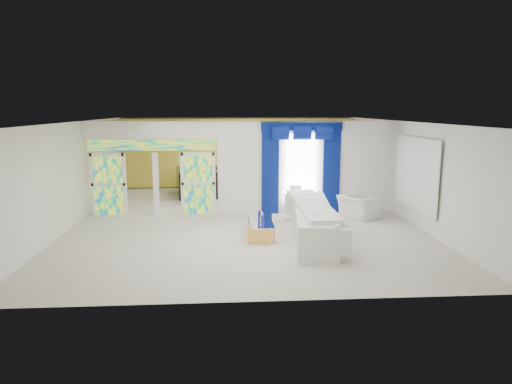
{
  "coord_description": "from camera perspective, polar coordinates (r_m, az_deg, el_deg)",
  "views": [
    {
      "loc": [
        -0.53,
        -13.59,
        3.4
      ],
      "look_at": [
        0.3,
        -1.2,
        1.1
      ],
      "focal_mm": 31.92,
      "sensor_mm": 36.0,
      "label": 1
    }
  ],
  "objects": [
    {
      "name": "decanters",
      "position": [
        12.1,
        0.68,
        -3.4
      ],
      "size": [
        0.18,
        1.0,
        0.24
      ],
      "color": "navy",
      "rests_on": "coffee_table"
    },
    {
      "name": "white_sofa",
      "position": [
        12.21,
        7.06,
        -3.76
      ],
      "size": [
        1.42,
        4.39,
        0.82
      ],
      "primitive_type": "cube",
      "rotation": [
        0.0,
        0.0,
        -0.12
      ],
      "color": "silver",
      "rests_on": "ground"
    },
    {
      "name": "window_pane",
      "position": [
        14.82,
        5.64,
        2.88
      ],
      "size": [
        1.0,
        0.02,
        2.3
      ],
      "primitive_type": "cube",
      "color": "white",
      "rests_on": "dividing_wall"
    },
    {
      "name": "grand_piano",
      "position": [
        18.06,
        -7.31,
        1.23
      ],
      "size": [
        1.87,
        2.28,
        1.05
      ],
      "primitive_type": "cube",
      "rotation": [
        0.0,
        0.0,
        0.15
      ],
      "color": "black",
      "rests_on": "ground"
    },
    {
      "name": "console_table",
      "position": [
        14.92,
        6.08,
        -2.03
      ],
      "size": [
        1.1,
        0.4,
        0.36
      ],
      "primitive_type": "cube",
      "rotation": [
        0.0,
        0.0,
        -0.05
      ],
      "color": "white",
      "rests_on": "ground"
    },
    {
      "name": "chandelier",
      "position": [
        17.1,
        -9.86,
        7.82
      ],
      "size": [
        0.6,
        0.6,
        0.6
      ],
      "primitive_type": "sphere",
      "color": "gold",
      "rests_on": "ceiling"
    },
    {
      "name": "stained_panel_right",
      "position": [
        14.81,
        -7.25,
        1.08
      ],
      "size": [
        0.95,
        0.04,
        2.0
      ],
      "primitive_type": "cube",
      "color": "#994C3F",
      "rests_on": "ground"
    },
    {
      "name": "stained_panel_left",
      "position": [
        15.25,
        -18.0,
        0.92
      ],
      "size": [
        0.95,
        0.04,
        2.0
      ],
      "primitive_type": "cube",
      "color": "#994C3F",
      "rests_on": "ground"
    },
    {
      "name": "table_lamp",
      "position": [
        14.77,
        4.97,
        -0.27
      ],
      "size": [
        0.36,
        0.36,
        0.58
      ],
      "primitive_type": "cylinder",
      "color": "silver",
      "rests_on": "console_table"
    },
    {
      "name": "dividing_header",
      "position": [
        14.79,
        -12.97,
        7.61
      ],
      "size": [
        4.3,
        0.18,
        0.55
      ],
      "primitive_type": "cube",
      "color": "white",
      "rests_on": "dividing_wall"
    },
    {
      "name": "tv_console",
      "position": [
        17.34,
        -17.55,
        -0.0
      ],
      "size": [
        0.55,
        0.51,
        0.78
      ],
      "primitive_type": "cube",
      "rotation": [
        0.0,
        0.0,
        -0.04
      ],
      "color": "#A28C51",
      "rests_on": "ground"
    },
    {
      "name": "armchair",
      "position": [
        14.61,
        12.8,
        -1.8
      ],
      "size": [
        1.41,
        1.44,
        0.71
      ],
      "primitive_type": "imported",
      "rotation": [
        0.0,
        0.0,
        2.16
      ],
      "color": "silver",
      "rests_on": "ground"
    },
    {
      "name": "blue_drape_left",
      "position": [
        14.67,
        1.8,
        2.65
      ],
      "size": [
        0.55,
        0.1,
        2.8
      ],
      "primitive_type": "cube",
      "color": "#030547",
      "rests_on": "ground"
    },
    {
      "name": "dividing_wall",
      "position": [
        14.96,
        6.53,
        3.12
      ],
      "size": [
        5.7,
        0.18,
        3.0
      ],
      "primitive_type": "cube",
      "color": "white",
      "rests_on": "ground"
    },
    {
      "name": "gold_curtains",
      "position": [
        19.59,
        -2.28,
        4.91
      ],
      "size": [
        9.7,
        0.12,
        2.9
      ],
      "primitive_type": "cube",
      "color": "gold",
      "rests_on": "ground"
    },
    {
      "name": "coffee_table",
      "position": [
        12.37,
        0.6,
        -4.5
      ],
      "size": [
        0.8,
        1.85,
        0.4
      ],
      "primitive_type": "cube",
      "rotation": [
        0.0,
        0.0,
        -0.12
      ],
      "color": "gold",
      "rests_on": "ground"
    },
    {
      "name": "blue_pelmet",
      "position": [
        14.68,
        5.76,
        8.17
      ],
      "size": [
        2.6,
        0.12,
        0.25
      ],
      "primitive_type": "cube",
      "color": "#030547",
      "rests_on": "dividing_wall"
    },
    {
      "name": "stained_transom",
      "position": [
        14.82,
        -12.89,
        5.78
      ],
      "size": [
        4.0,
        0.05,
        0.35
      ],
      "primitive_type": "cube",
      "color": "#994C3F",
      "rests_on": "dividing_header"
    },
    {
      "name": "floor",
      "position": [
        14.02,
        -1.55,
        -3.55
      ],
      "size": [
        12.0,
        12.0,
        0.0
      ],
      "primitive_type": "plane",
      "color": "#B7AF9E",
      "rests_on": "ground"
    },
    {
      "name": "piano_bench",
      "position": [
        16.55,
        -7.6,
        -0.94
      ],
      "size": [
        0.92,
        0.47,
        0.29
      ],
      "primitive_type": "cube",
      "rotation": [
        0.0,
        0.0,
        0.15
      ],
      "color": "black",
      "rests_on": "ground"
    },
    {
      "name": "wall_mirror",
      "position": [
        13.85,
        19.48,
        2.21
      ],
      "size": [
        0.04,
        2.7,
        1.9
      ],
      "primitive_type": "cube",
      "color": "white",
      "rests_on": "ground"
    },
    {
      "name": "blue_drape_right",
      "position": [
        15.0,
        9.43,
        2.68
      ],
      "size": [
        0.55,
        0.1,
        2.8
      ],
      "primitive_type": "cube",
      "color": "#030547",
      "rests_on": "ground"
    }
  ]
}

